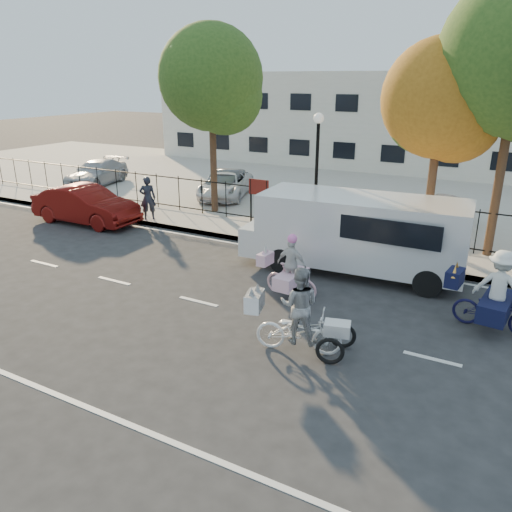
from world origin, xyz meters
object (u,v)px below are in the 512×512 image
Objects in this scene: unicorn_bike at (290,274)px; lot_car_a at (97,173)px; lot_car_b at (226,185)px; bull_bike at (496,299)px; zebra_trike at (299,320)px; white_van at (357,231)px; lot_car_c at (226,183)px; lot_car_d at (438,211)px; red_sedan at (86,205)px; pedestrian at (148,198)px; lamppost at (317,153)px.

lot_car_a is at bearing 66.33° from unicorn_bike.
bull_bike is at bearing -50.50° from lot_car_b.
zebra_trike is 19.70m from lot_car_a.
lot_car_b is at bearing 140.09° from white_van.
lot_car_d reaches higher than lot_car_c.
red_sedan is 1.05× the size of lot_car_a.
pedestrian reaches higher than lot_car_d.
zebra_trike is 0.52× the size of lot_car_a.
red_sedan is at bearing 88.58° from bull_bike.
white_van is 1.55× the size of lot_car_b.
bull_bike is 13.60m from pedestrian.
white_van is 5.95m from lot_car_d.
red_sedan is at bearing -59.93° from lot_car_a.
zebra_trike is 0.61× the size of lot_car_c.
lot_car_d is (3.83, 3.08, -2.34)m from lamppost.
bull_bike is 1.23× the size of pedestrian.
lot_car_d reaches higher than lot_car_b.
lot_car_b is (2.82, 6.18, -0.01)m from red_sedan.
bull_bike is 21.56m from lot_car_a.
red_sedan is at bearing -141.71° from lot_car_d.
lamppost is at bearing 59.90° from bull_bike.
lot_car_a is (-16.62, 10.58, 0.04)m from zebra_trike.
lamppost reaches higher than pedestrian.
lot_car_c is (-8.64, 6.41, -0.52)m from white_van.
unicorn_bike is 5.02m from bull_bike.
white_van reaches higher than unicorn_bike.
lamppost is 1.00× the size of lot_car_b.
pedestrian is (-9.58, 6.45, 0.28)m from zebra_trike.
pedestrian is at bearing 68.63° from unicorn_bike.
lot_car_d is (10.54, 4.48, -0.25)m from pedestrian.
white_van is at bearing -9.87° from zebra_trike.
pedestrian is at bearing 81.97° from bull_bike.
lot_car_d is at bearing -18.34° from lot_car_c.
lot_car_b is at bearing 44.64° from unicorn_bike.
lot_car_a is 7.62m from lot_car_c.
zebra_trike reaches higher than red_sedan.
lamppost reaches higher than lot_car_a.
red_sedan is (-11.31, -0.00, -0.54)m from white_van.
lot_car_d is (2.36, 8.37, 0.12)m from unicorn_bike.
lot_car_a is at bearing -164.95° from lot_car_d.
bull_bike is at bearing -32.34° from lot_car_a.
pedestrian is (-8.18, 3.90, 0.37)m from unicorn_bike.
bull_bike reaches higher than unicorn_bike.
zebra_trike is at bearing -68.86° from lot_car_b.
zebra_trike reaches higher than lot_car_c.
unicorn_bike is 0.39× the size of red_sedan.
lamppost is at bearing -23.19° from lot_car_a.
zebra_trike reaches higher than lot_car_a.
red_sedan is at bearing 176.16° from white_van.
unicorn_bike is at bearing 13.99° from zebra_trike.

